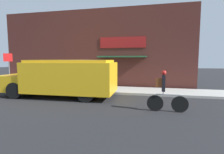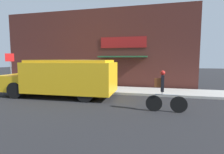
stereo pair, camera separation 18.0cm
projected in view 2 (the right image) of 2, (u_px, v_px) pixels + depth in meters
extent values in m
plane|color=#232326|center=(79.00, 93.00, 11.32)|extent=(70.00, 70.00, 0.00)
cube|color=#ADAAA3|center=(86.00, 89.00, 12.46)|extent=(28.00, 2.37, 0.14)
cube|color=#4C231E|center=(93.00, 49.00, 13.59)|extent=(15.29, 0.18, 5.98)
cube|color=maroon|center=(123.00, 42.00, 12.87)|extent=(3.40, 0.05, 0.80)
cube|color=#235633|center=(122.00, 57.00, 12.68)|extent=(3.57, 0.65, 0.10)
cube|color=yellow|center=(71.00, 77.00, 9.95)|extent=(5.07, 2.46, 1.67)
cube|color=yellow|center=(21.00, 82.00, 10.68)|extent=(1.69, 2.17, 0.92)
cube|color=yellow|center=(70.00, 61.00, 9.86)|extent=(4.66, 2.26, 0.13)
cube|color=black|center=(10.00, 87.00, 10.88)|extent=(0.19, 2.26, 0.24)
cube|color=red|center=(61.00, 73.00, 11.59)|extent=(0.04, 0.44, 0.44)
cylinder|color=black|center=(37.00, 85.00, 11.58)|extent=(0.91, 0.29, 0.90)
cylinder|color=black|center=(15.00, 90.00, 9.66)|extent=(0.91, 0.29, 0.90)
cylinder|color=black|center=(97.00, 87.00, 10.73)|extent=(0.91, 0.29, 0.90)
cylinder|color=black|center=(85.00, 93.00, 8.81)|extent=(0.91, 0.29, 0.90)
cylinder|color=black|center=(179.00, 105.00, 7.05)|extent=(0.68, 0.06, 0.68)
cylinder|color=black|center=(154.00, 103.00, 7.26)|extent=(0.68, 0.06, 0.68)
cylinder|color=#999EA3|center=(166.00, 95.00, 7.11)|extent=(0.93, 0.06, 0.04)
cylinder|color=#999EA3|center=(162.00, 93.00, 7.14)|extent=(0.04, 0.04, 0.12)
cube|color=black|center=(162.00, 84.00, 7.10)|extent=(0.13, 0.20, 0.67)
sphere|color=red|center=(163.00, 73.00, 7.06)|extent=(0.19, 0.19, 0.19)
cube|color=brown|center=(158.00, 83.00, 7.14)|extent=(0.26, 0.15, 0.36)
cylinder|color=slate|center=(11.00, 69.00, 13.31)|extent=(0.07, 0.07, 2.51)
cube|color=red|center=(10.00, 57.00, 13.17)|extent=(0.45, 0.45, 0.60)
cylinder|color=#2D5138|center=(107.00, 81.00, 12.68)|extent=(0.55, 0.55, 0.88)
cylinder|color=black|center=(107.00, 75.00, 12.64)|extent=(0.56, 0.56, 0.04)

